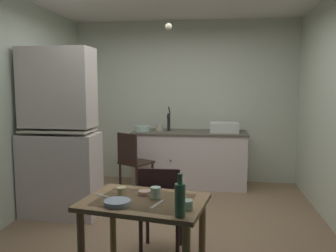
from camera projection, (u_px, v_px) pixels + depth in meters
name	position (u px, v px, depth m)	size (l,w,h in m)	color
ground_plane	(167.00, 229.00, 3.93)	(5.13, 5.13, 0.00)	#896D52
wall_back	(184.00, 102.00, 5.85)	(3.75, 0.10, 2.65)	beige
wall_left	(6.00, 110.00, 4.02)	(0.10, 4.23, 2.65)	silver
hutch_cabinet	(60.00, 139.00, 4.22)	(0.92, 0.48, 2.04)	silver
counter_cabinet	(190.00, 158.00, 5.58)	(1.79, 0.64, 0.87)	silver
sink_basin	(224.00, 127.00, 5.44)	(0.44, 0.34, 0.15)	silver
hand_pump	(169.00, 120.00, 5.60)	(0.05, 0.27, 0.39)	#232328
mixing_bowl_counter	(142.00, 128.00, 5.57)	(0.25, 0.25, 0.09)	#ADD1C1
stoneware_crock	(160.00, 127.00, 5.62)	(0.13, 0.13, 0.11)	beige
dining_table	(144.00, 215.00, 2.70)	(1.02, 0.79, 0.73)	olive
chair_far_side	(161.00, 207.00, 3.26)	(0.40, 0.40, 0.87)	#321F21
chair_by_counter	(133.00, 161.00, 5.13)	(0.55, 0.55, 0.91)	#36261D
serving_bowl_wide	(145.00, 193.00, 2.81)	(0.10, 0.10, 0.03)	tan
soup_bowl_small	(117.00, 203.00, 2.57)	(0.20, 0.20, 0.04)	#9EB2C6
mug_dark	(121.00, 191.00, 2.79)	(0.08, 0.08, 0.06)	beige
mug_tall	(156.00, 193.00, 2.72)	(0.08, 0.08, 0.09)	#ADD1C1
teacup_cream	(187.00, 205.00, 2.48)	(0.09, 0.09, 0.07)	#ADD1C1
glass_bottle	(180.00, 199.00, 2.34)	(0.07, 0.07, 0.29)	#4C7F56
table_knife	(157.00, 204.00, 2.58)	(0.20, 0.02, 0.01)	silver
teaspoon_near_bowl	(101.00, 195.00, 2.79)	(0.15, 0.02, 0.01)	beige
pendant_bulb	(169.00, 27.00, 4.05)	(0.08, 0.08, 0.08)	#F9EFCC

